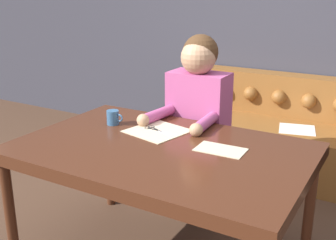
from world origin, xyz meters
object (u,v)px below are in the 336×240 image
Objects in this scene: couch at (272,135)px; scissors at (155,130)px; dining_table at (161,158)px; mug at (113,117)px; person at (197,126)px.

scissors is (-0.29, -1.53, 0.46)m from couch.
dining_table is 0.50m from mug.
person is at bearing -100.93° from couch.
mug reaches higher than scissors.
couch is at bearing 79.07° from person.
scissors is at bearing 7.70° from mug.
person is at bearing 79.72° from scissors.
scissors reaches higher than dining_table.
dining_table is at bearing -21.14° from mug.
scissors is 2.05× the size of mug.
couch reaches higher than dining_table.
person is (-0.09, 0.64, -0.02)m from dining_table.
dining_table is 1.21× the size of person.
mug is (-0.45, 0.18, 0.11)m from dining_table.
couch is at bearing 79.25° from scissors.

